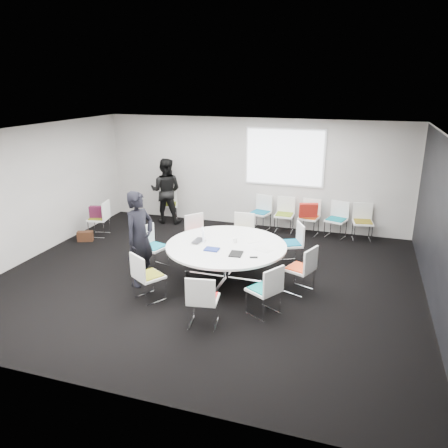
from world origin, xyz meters
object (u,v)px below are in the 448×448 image
(laptop, at_px, (200,241))
(chair_back_a, at_px, (260,219))
(chair_ring_h, at_px, (264,299))
(chair_back_c, at_px, (309,224))
(chair_back_e, at_px, (362,229))
(brown_bag, at_px, (85,236))
(chair_back_b, at_px, (284,221))
(chair_person_back, at_px, (169,211))
(chair_ring_a, at_px, (300,278))
(chair_back_d, at_px, (336,227))
(chair_ring_g, at_px, (203,309))
(chair_ring_f, at_px, (149,285))
(chair_ring_c, at_px, (242,241))
(chair_spare_left, at_px, (100,225))
(chair_ring_d, at_px, (199,242))
(person_main, at_px, (140,239))
(person_back, at_px, (166,191))
(cup, at_px, (235,240))
(conference_table, at_px, (226,254))
(maroon_bag, at_px, (98,212))
(chair_ring_b, at_px, (290,251))
(chair_ring_e, at_px, (154,255))

(laptop, bearing_deg, chair_back_a, -7.47)
(chair_ring_h, height_order, chair_back_c, same)
(chair_back_e, relative_size, brown_bag, 2.44)
(chair_back_b, distance_m, chair_back_c, 0.62)
(chair_person_back, xyz_separation_m, brown_bag, (-1.23, -2.13, -0.16))
(chair_ring_a, bearing_deg, chair_back_d, 14.50)
(chair_ring_g, bearing_deg, chair_ring_f, 148.32)
(chair_ring_g, distance_m, chair_person_back, 5.58)
(chair_back_a, bearing_deg, chair_ring_c, 104.68)
(chair_ring_f, bearing_deg, chair_spare_left, 167.25)
(chair_ring_d, bearing_deg, chair_spare_left, -58.34)
(chair_ring_h, height_order, brown_bag, chair_ring_h)
(chair_back_a, height_order, chair_back_b, same)
(chair_back_e, xyz_separation_m, person_main, (-3.92, -3.76, 0.62))
(chair_ring_f, xyz_separation_m, chair_back_b, (1.59, 4.32, 0.00))
(chair_ring_f, bearing_deg, person_main, 159.36)
(chair_ring_a, height_order, chair_ring_h, same)
(chair_back_a, distance_m, chair_back_d, 1.90)
(chair_back_c, distance_m, chair_person_back, 3.81)
(chair_back_d, bearing_deg, chair_ring_g, 88.51)
(chair_ring_c, relative_size, person_back, 0.50)
(cup, bearing_deg, chair_back_b, 82.08)
(conference_table, distance_m, chair_ring_c, 1.48)
(chair_person_back, relative_size, laptop, 2.44)
(laptop, height_order, maroon_bag, maroon_bag)
(chair_ring_b, xyz_separation_m, chair_back_c, (0.12, 1.97, 0.00))
(chair_ring_a, bearing_deg, conference_table, 109.78)
(chair_back_a, distance_m, chair_back_e, 2.52)
(chair_ring_c, relative_size, chair_ring_d, 1.00)
(chair_ring_b, bearing_deg, chair_ring_f, 112.42)
(conference_table, height_order, chair_person_back, chair_person_back)
(chair_ring_d, distance_m, chair_ring_f, 2.26)
(chair_back_c, bearing_deg, chair_ring_g, 88.77)
(chair_ring_a, relative_size, chair_back_a, 1.00)
(conference_table, relative_size, chair_back_b, 2.59)
(chair_ring_e, bearing_deg, brown_bag, -95.17)
(chair_ring_b, xyz_separation_m, chair_person_back, (-3.69, 1.99, 0.00))
(chair_ring_d, bearing_deg, maroon_bag, -58.23)
(chair_back_c, bearing_deg, chair_ring_f, 73.45)
(chair_ring_g, distance_m, chair_back_c, 4.90)
(conference_table, relative_size, chair_person_back, 2.59)
(chair_ring_c, xyz_separation_m, chair_back_c, (1.26, 1.68, 0.00))
(chair_ring_f, distance_m, chair_ring_g, 1.30)
(laptop, bearing_deg, chair_person_back, 34.37)
(chair_ring_e, bearing_deg, chair_ring_b, 128.06)
(chair_ring_a, relative_size, chair_ring_b, 1.00)
(chair_back_c, distance_m, person_main, 4.63)
(chair_ring_d, xyz_separation_m, chair_ring_g, (1.13, -2.76, 0.00))
(chair_back_c, bearing_deg, chair_back_e, -168.81)
(chair_spare_left, height_order, person_main, person_main)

